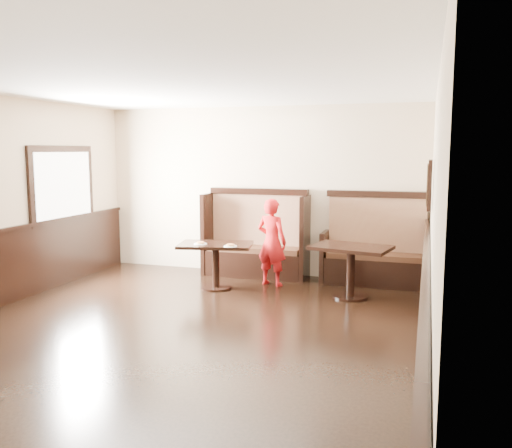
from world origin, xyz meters
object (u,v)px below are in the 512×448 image
at_px(table_neighbor, 351,259).
at_px(table_main, 216,254).
at_px(booth_neighbor, 375,254).
at_px(child, 272,242).
at_px(booth_main, 256,244).

bearing_deg(table_neighbor, table_main, -165.19).
relative_size(booth_neighbor, table_neighbor, 1.39).
relative_size(table_neighbor, child, 0.88).
relative_size(booth_main, booth_neighbor, 1.06).
bearing_deg(table_neighbor, booth_main, 163.33).
bearing_deg(booth_neighbor, table_main, -155.70).
height_order(table_main, child, child).
height_order(booth_main, booth_neighbor, same).
xyz_separation_m(table_main, table_neighbor, (2.01, 0.10, 0.03)).
bearing_deg(table_main, table_neighbor, -9.05).
bearing_deg(booth_main, child, -52.95).
distance_m(booth_neighbor, child, 1.63).
relative_size(table_main, table_neighbor, 1.01).
height_order(booth_main, table_neighbor, booth_main).
xyz_separation_m(booth_main, child, (0.43, -0.57, 0.15)).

